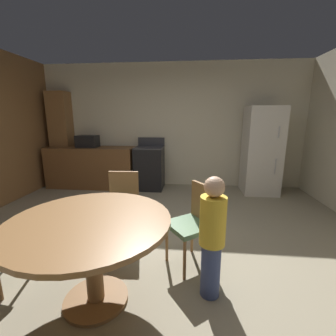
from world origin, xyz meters
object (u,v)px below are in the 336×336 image
at_px(oven_range, 150,168).
at_px(microwave, 88,141).
at_px(chair_northeast, 194,220).
at_px(chair_north, 122,202).
at_px(refrigerator, 261,151).
at_px(person_child, 212,235).
at_px(dining_table, 91,236).

height_order(oven_range, microwave, microwave).
bearing_deg(chair_northeast, microwave, -84.02).
distance_m(microwave, chair_north, 2.61).
bearing_deg(microwave, refrigerator, -0.78).
relative_size(refrigerator, microwave, 4.00).
bearing_deg(microwave, oven_range, 0.15).
xyz_separation_m(refrigerator, chair_northeast, (-1.39, -2.52, -0.38)).
distance_m(oven_range, chair_northeast, 2.74).
height_order(chair_northeast, person_child, person_child).
bearing_deg(chair_north, refrigerator, 129.05).
height_order(refrigerator, dining_table, refrigerator).
relative_size(chair_northeast, chair_north, 1.00).
distance_m(dining_table, chair_northeast, 1.05).
relative_size(microwave, person_child, 0.40).
relative_size(microwave, dining_table, 0.34).
xyz_separation_m(oven_range, person_child, (1.08, -3.01, 0.11)).
relative_size(refrigerator, chair_north, 2.02).
xyz_separation_m(oven_range, microwave, (-1.37, -0.00, 0.56)).
height_order(microwave, chair_north, microwave).
height_order(oven_range, chair_northeast, oven_range).
distance_m(chair_northeast, chair_north, 1.00).
xyz_separation_m(refrigerator, chair_north, (-2.29, -2.09, -0.38)).
bearing_deg(microwave, person_child, -50.85).
bearing_deg(chair_northeast, oven_range, -105.98).
xyz_separation_m(oven_range, dining_table, (0.10, -3.18, 0.14)).
height_order(oven_range, dining_table, oven_range).
xyz_separation_m(oven_range, chair_northeast, (0.94, -2.57, 0.03)).
bearing_deg(chair_north, oven_range, 177.66).
bearing_deg(person_child, dining_table, 0.00).
xyz_separation_m(refrigerator, microwave, (-3.70, 0.05, 0.15)).
bearing_deg(person_child, chair_northeast, -82.38).
height_order(dining_table, chair_northeast, chair_northeast).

